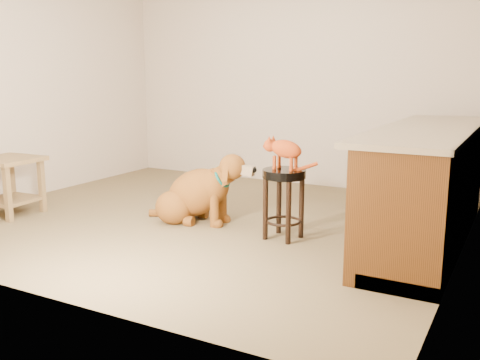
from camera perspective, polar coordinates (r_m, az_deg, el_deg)
The scene contains 8 objects.
floor at distance 5.10m, azimuth -3.69°, elevation -4.19°, with size 4.50×4.00×0.01m, color brown.
room_shell at distance 4.92m, azimuth -3.94°, elevation 14.95°, with size 4.54×4.04×2.62m.
cabinet_run at distance 4.60m, azimuth 19.37°, elevation -0.91°, with size 0.70×2.56×0.94m.
padded_stool at distance 4.43m, azimuth 4.70°, elevation -1.05°, with size 0.36×0.36×0.59m.
wood_stool at distance 6.09m, azimuth 15.49°, elevation 1.36°, with size 0.45×0.45×0.68m.
side_table at distance 5.66m, azimuth -23.43°, elevation 0.27°, with size 0.57×0.57×0.56m.
golden_retriever at distance 4.96m, azimuth -4.61°, elevation -1.53°, with size 1.11×0.58×0.70m.
tabby_kitten at distance 4.38m, azimuth 4.65°, elevation 3.23°, with size 0.48×0.17×0.30m.
Camera 1 is at (2.63, -4.15, 1.37)m, focal length 40.00 mm.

